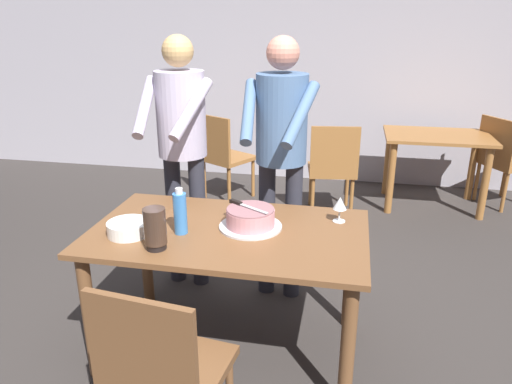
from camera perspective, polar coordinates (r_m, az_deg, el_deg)
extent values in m
plane|color=#383330|center=(2.97, -2.98, -17.78)|extent=(14.00, 14.00, 0.00)
cube|color=#ADA8B2|center=(5.60, 5.30, 15.16)|extent=(10.00, 0.12, 2.70)
cube|color=brown|center=(2.59, -3.27, -4.83)|extent=(1.47, 0.87, 0.03)
cylinder|color=brown|center=(2.72, -19.09, -13.75)|extent=(0.07, 0.07, 0.72)
cylinder|color=brown|center=(2.41, 10.76, -17.79)|extent=(0.07, 0.07, 0.72)
cylinder|color=brown|center=(3.26, -12.89, -7.12)|extent=(0.07, 0.07, 0.72)
cylinder|color=brown|center=(3.01, 11.06, -9.45)|extent=(0.07, 0.07, 0.72)
cylinder|color=silver|center=(2.61, -0.65, -4.08)|extent=(0.34, 0.34, 0.01)
cylinder|color=#D18C93|center=(2.59, -0.66, -3.05)|extent=(0.26, 0.26, 0.09)
cylinder|color=#926267|center=(2.57, -0.66, -2.05)|extent=(0.25, 0.25, 0.01)
cube|color=silver|center=(2.55, -0.34, -1.96)|extent=(0.18, 0.12, 0.00)
cube|color=black|center=(2.64, -2.39, -1.23)|extent=(0.08, 0.06, 0.02)
cylinder|color=white|center=(2.61, -14.77, -4.75)|extent=(0.22, 0.22, 0.01)
cylinder|color=white|center=(2.61, -14.79, -4.55)|extent=(0.22, 0.22, 0.01)
cylinder|color=white|center=(2.61, -14.81, -4.35)|extent=(0.22, 0.22, 0.01)
cylinder|color=white|center=(2.60, -14.83, -4.15)|extent=(0.22, 0.22, 0.01)
cylinder|color=white|center=(2.60, -14.85, -3.95)|extent=(0.22, 0.22, 0.01)
cylinder|color=white|center=(2.59, -14.87, -3.75)|extent=(0.22, 0.22, 0.01)
cylinder|color=white|center=(2.59, -14.89, -3.55)|extent=(0.22, 0.22, 0.01)
cylinder|color=silver|center=(2.72, 9.76, -3.40)|extent=(0.07, 0.07, 0.00)
cylinder|color=silver|center=(2.71, 9.81, -2.68)|extent=(0.01, 0.01, 0.07)
cone|color=silver|center=(2.68, 9.89, -1.30)|extent=(0.08, 0.08, 0.07)
cylinder|color=#387AC6|center=(2.53, -8.94, -2.53)|extent=(0.07, 0.07, 0.22)
cylinder|color=silver|center=(2.49, -9.09, 0.13)|extent=(0.04, 0.04, 0.03)
cylinder|color=black|center=(2.43, -11.68, -6.23)|extent=(0.10, 0.10, 0.03)
cylinder|color=#3F2D23|center=(2.38, -11.86, -3.96)|extent=(0.11, 0.11, 0.18)
cylinder|color=#2D2D38|center=(3.23, 4.37, -4.67)|extent=(0.11, 0.11, 0.95)
cylinder|color=#2D2D38|center=(3.27, 1.28, -4.30)|extent=(0.11, 0.11, 0.95)
cylinder|color=#4C6B93|center=(3.01, 3.06, 8.60)|extent=(0.32, 0.32, 0.55)
sphere|color=tan|center=(2.96, 3.20, 16.11)|extent=(0.20, 0.20, 0.20)
cylinder|color=#4C6B93|center=(2.79, 5.33, 9.12)|extent=(0.19, 0.42, 0.34)
cylinder|color=#4C6B93|center=(2.87, -0.87, 9.50)|extent=(0.12, 0.42, 0.34)
cylinder|color=#2D2D38|center=(3.39, -6.79, -3.51)|extent=(0.11, 0.11, 0.95)
cylinder|color=#2D2D38|center=(3.46, -9.54, -3.15)|extent=(0.11, 0.11, 0.95)
cylinder|color=#B7ADC6|center=(3.20, -8.85, 9.08)|extent=(0.32, 0.32, 0.55)
sphere|color=tan|center=(3.15, -9.24, 16.14)|extent=(0.20, 0.20, 0.20)
cylinder|color=#B7ADC6|center=(2.96, -7.64, 9.67)|extent=(0.19, 0.42, 0.34)
cylinder|color=#B7ADC6|center=(3.10, -13.00, 9.81)|extent=(0.12, 0.42, 0.34)
cube|color=brown|center=(2.18, -9.87, -20.07)|extent=(0.49, 0.49, 0.04)
cylinder|color=brown|center=(2.51, -11.40, -20.47)|extent=(0.04, 0.04, 0.41)
cube|color=brown|center=(1.89, -13.37, -18.00)|extent=(0.44, 0.08, 0.45)
cube|color=#9E6633|center=(5.04, 20.67, 6.21)|extent=(1.00, 0.70, 0.03)
cylinder|color=#9E6633|center=(4.82, 15.63, 1.59)|extent=(0.07, 0.07, 0.71)
cylinder|color=#9E6633|center=(4.97, 25.43, 0.88)|extent=(0.07, 0.07, 0.71)
cylinder|color=#9E6633|center=(5.35, 15.29, 3.42)|extent=(0.07, 0.07, 0.71)
cylinder|color=#9E6633|center=(5.48, 24.18, 2.74)|extent=(0.07, 0.07, 0.71)
cube|color=#9E6633|center=(4.69, 8.91, 2.56)|extent=(0.50, 0.50, 0.04)
cylinder|color=#9E6633|center=(4.92, 6.49, 0.75)|extent=(0.04, 0.04, 0.41)
cylinder|color=#9E6633|center=(4.95, 10.69, 0.66)|extent=(0.04, 0.04, 0.41)
cylinder|color=#9E6633|center=(4.58, 6.68, -0.75)|extent=(0.04, 0.04, 0.41)
cylinder|color=#9E6633|center=(4.61, 11.20, -0.84)|extent=(0.04, 0.04, 0.41)
cube|color=#9E6633|center=(4.43, 9.30, 4.79)|extent=(0.44, 0.09, 0.45)
cube|color=#9E6633|center=(5.47, 27.64, 3.00)|extent=(0.60, 0.60, 0.04)
cylinder|color=#9E6633|center=(5.78, 27.25, 1.53)|extent=(0.04, 0.04, 0.41)
cylinder|color=#9E6633|center=(5.52, 24.63, 1.17)|extent=(0.04, 0.04, 0.41)
cylinder|color=#9E6633|center=(5.29, 27.28, -0.06)|extent=(0.04, 0.04, 0.41)
cube|color=#9E6633|center=(5.26, 26.52, 5.37)|extent=(0.25, 0.39, 0.45)
cube|color=#9E6633|center=(5.05, -3.28, 4.02)|extent=(0.60, 0.60, 0.04)
cylinder|color=#9E6633|center=(5.36, -3.28, 2.47)|extent=(0.04, 0.04, 0.41)
cylinder|color=#9E6633|center=(5.12, -0.35, 1.67)|extent=(0.04, 0.04, 0.41)
cylinder|color=#9E6633|center=(5.12, -6.12, 1.53)|extent=(0.04, 0.04, 0.41)
cylinder|color=#9E6633|center=(4.87, -3.18, 0.64)|extent=(0.04, 0.04, 0.41)
cube|color=#9E6633|center=(4.84, -5.04, 6.29)|extent=(0.40, 0.24, 0.45)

